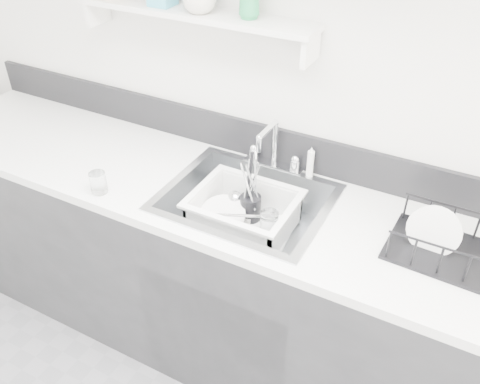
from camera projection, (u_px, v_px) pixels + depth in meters
The scene contains 15 objects.
room_shell at pixel (50, 93), 0.95m from camera, with size 3.50×3.00×2.60m.
counter_run at pixel (245, 282), 2.24m from camera, with size 3.20×0.62×0.92m.
backsplash at pixel (279, 146), 2.14m from camera, with size 3.20×0.02×0.16m, color black.
sink at pixel (246, 216), 2.02m from camera, with size 0.64×0.52×0.20m, color silver, non-canonical shape.
faucet at pixel (273, 156), 2.11m from camera, with size 0.26×0.18×0.23m.
side_sprayer at pixel (310, 162), 2.05m from camera, with size 0.03×0.03×0.14m, color white.
wall_shelf at pixel (193, 15), 1.92m from camera, with size 1.00×0.16×0.12m.
wash_tub at pixel (244, 214), 2.03m from camera, with size 0.41×0.33×0.16m, color white, non-canonical shape.
plate_stack at pixel (224, 221), 2.06m from camera, with size 0.23×0.23×0.09m.
utensil_cup at pixel (251, 206), 2.08m from camera, with size 0.09×0.09×0.29m.
ladle at pixel (240, 215), 2.06m from camera, with size 0.31×0.11×0.09m, color silver, non-canonical shape.
tumbler_in_tub at pixel (269, 223), 2.00m from camera, with size 0.07×0.07×0.10m, color white.
tumbler_counter at pixel (98, 183), 1.98m from camera, with size 0.06×0.06×0.09m, color white.
dish_rack at pixel (447, 239), 1.67m from camera, with size 0.36×0.27×0.13m, color black, non-canonical shape.
bowl_small at pixel (253, 239), 1.98m from camera, with size 0.10×0.10×0.03m, color white.
Camera 1 is at (0.73, -0.22, 2.08)m, focal length 38.00 mm.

